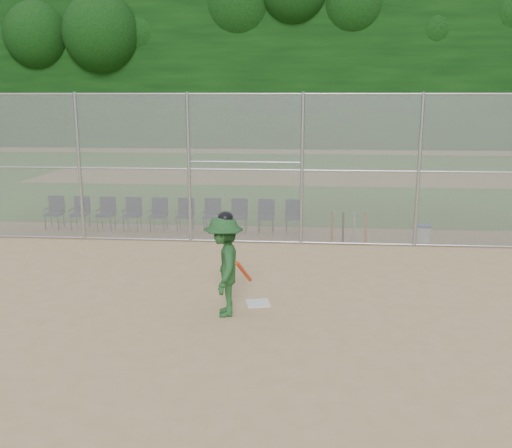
# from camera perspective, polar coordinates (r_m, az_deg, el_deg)

# --- Properties ---
(ground) EXTENTS (100.00, 100.00, 0.00)m
(ground) POSITION_cam_1_polar(r_m,az_deg,el_deg) (10.69, -1.13, -8.73)
(ground) COLOR tan
(ground) RESTS_ON ground
(grass_strip) EXTENTS (100.00, 100.00, 0.00)m
(grass_strip) POSITION_cam_1_polar(r_m,az_deg,el_deg) (28.19, 2.63, 4.78)
(grass_strip) COLOR #2B651E
(grass_strip) RESTS_ON ground
(dirt_patch_far) EXTENTS (24.00, 24.00, 0.00)m
(dirt_patch_far) POSITION_cam_1_polar(r_m,az_deg,el_deg) (28.19, 2.63, 4.78)
(dirt_patch_far) COLOR tan
(dirt_patch_far) RESTS_ON ground
(backstop_fence) EXTENTS (16.09, 0.09, 4.00)m
(backstop_fence) POSITION_cam_1_polar(r_m,az_deg,el_deg) (15.05, 0.80, 5.71)
(backstop_fence) COLOR gray
(backstop_fence) RESTS_ON ground
(treeline) EXTENTS (81.00, 60.00, 11.00)m
(treeline) POSITION_cam_1_polar(r_m,az_deg,el_deg) (29.96, 2.89, 15.78)
(treeline) COLOR black
(treeline) RESTS_ON ground
(home_plate) EXTENTS (0.52, 0.52, 0.02)m
(home_plate) POSITION_cam_1_polar(r_m,az_deg,el_deg) (11.07, 0.19, -7.92)
(home_plate) COLOR silver
(home_plate) RESTS_ON ground
(batter_at_plate) EXTENTS (0.92, 1.39, 1.93)m
(batter_at_plate) POSITION_cam_1_polar(r_m,az_deg,el_deg) (10.27, -3.21, -4.17)
(batter_at_plate) COLOR #1E4D22
(batter_at_plate) RESTS_ON ground
(water_cooler) EXTENTS (0.37, 0.37, 0.47)m
(water_cooler) POSITION_cam_1_polar(r_m,az_deg,el_deg) (16.19, 16.42, -0.90)
(water_cooler) COLOR white
(water_cooler) RESTS_ON ground
(spare_bats) EXTENTS (0.96, 0.31, 0.84)m
(spare_bats) POSITION_cam_1_polar(r_m,az_deg,el_deg) (15.53, 9.25, -0.43)
(spare_bats) COLOR #D84C14
(spare_bats) RESTS_ON ground
(chair_0) EXTENTS (0.54, 0.52, 0.96)m
(chair_0) POSITION_cam_1_polar(r_m,az_deg,el_deg) (18.05, -19.54, 1.04)
(chair_0) COLOR #111C3E
(chair_0) RESTS_ON ground
(chair_1) EXTENTS (0.54, 0.52, 0.96)m
(chair_1) POSITION_cam_1_polar(r_m,az_deg,el_deg) (17.74, -17.21, 1.01)
(chair_1) COLOR #111C3E
(chair_1) RESTS_ON ground
(chair_2) EXTENTS (0.54, 0.52, 0.96)m
(chair_2) POSITION_cam_1_polar(r_m,az_deg,el_deg) (17.46, -14.79, 0.98)
(chair_2) COLOR #111C3E
(chair_2) RESTS_ON ground
(chair_3) EXTENTS (0.54, 0.52, 0.96)m
(chair_3) POSITION_cam_1_polar(r_m,az_deg,el_deg) (17.21, -12.29, 0.95)
(chair_3) COLOR #111C3E
(chair_3) RESTS_ON ground
(chair_4) EXTENTS (0.54, 0.52, 0.96)m
(chair_4) POSITION_cam_1_polar(r_m,az_deg,el_deg) (17.00, -9.73, 0.91)
(chair_4) COLOR #111C3E
(chair_4) RESTS_ON ground
(chair_5) EXTENTS (0.54, 0.52, 0.96)m
(chair_5) POSITION_cam_1_polar(r_m,az_deg,el_deg) (16.82, -7.11, 0.87)
(chair_5) COLOR #111C3E
(chair_5) RESTS_ON ground
(chair_6) EXTENTS (0.54, 0.52, 0.96)m
(chair_6) POSITION_cam_1_polar(r_m,az_deg,el_deg) (16.67, -4.44, 0.83)
(chair_6) COLOR #111C3E
(chair_6) RESTS_ON ground
(chair_7) EXTENTS (0.54, 0.52, 0.96)m
(chair_7) POSITION_cam_1_polar(r_m,az_deg,el_deg) (16.56, -1.73, 0.78)
(chair_7) COLOR #111C3E
(chair_7) RESTS_ON ground
(chair_8) EXTENTS (0.54, 0.52, 0.96)m
(chair_8) POSITION_cam_1_polar(r_m,az_deg,el_deg) (16.49, 1.01, 0.73)
(chair_8) COLOR #111C3E
(chair_8) RESTS_ON ground
(chair_9) EXTENTS (0.54, 0.52, 0.96)m
(chair_9) POSITION_cam_1_polar(r_m,az_deg,el_deg) (16.46, 3.77, 0.68)
(chair_9) COLOR #111C3E
(chair_9) RESTS_ON ground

